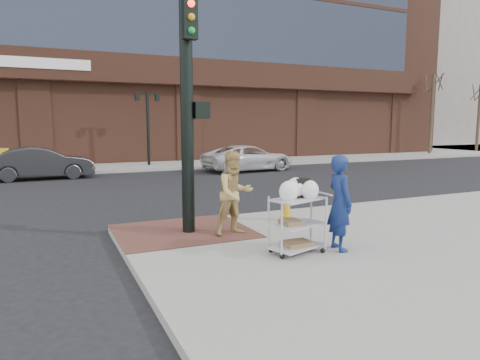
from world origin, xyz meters
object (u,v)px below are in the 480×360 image
sedan_dark (42,163)px  minivan_white (248,158)px  pedestrian_tan (235,193)px  lamp_post (148,120)px  utility_cart (297,220)px  traffic_signal_pole (188,104)px  woman_blue (340,203)px  fire_hydrant (286,202)px

sedan_dark → minivan_white: 9.74m
pedestrian_tan → sedan_dark: pedestrian_tan is taller
lamp_post → utility_cart: lamp_post is taller
lamp_post → pedestrian_tan: (-1.70, -15.80, -1.61)m
minivan_white → traffic_signal_pole: bearing=142.8°
utility_cart → woman_blue: bearing=-10.7°
lamp_post → woman_blue: size_ratio=2.31×
woman_blue → minivan_white: bearing=-11.1°
lamp_post → sedan_dark: lamp_post is taller
traffic_signal_pole → woman_blue: traffic_signal_pole is taller
lamp_post → minivan_white: 6.07m
traffic_signal_pole → minivan_white: (6.79, 11.42, -2.16)m
pedestrian_tan → minivan_white: bearing=55.5°
lamp_post → sedan_dark: (-5.40, -3.10, -1.91)m
fire_hydrant → sedan_dark: bearing=114.0°
lamp_post → fire_hydrant: (-0.07, -15.10, -2.02)m
lamp_post → sedan_dark: bearing=-150.1°
lamp_post → traffic_signal_pole: bearing=-99.2°
pedestrian_tan → woman_blue: bearing=-61.7°
woman_blue → fire_hydrant: size_ratio=1.98×
woman_blue → fire_hydrant: woman_blue is taller
traffic_signal_pole → sedan_dark: size_ratio=1.16×
traffic_signal_pole → utility_cart: bearing=-59.8°
sedan_dark → minivan_white: bearing=-96.4°
traffic_signal_pole → pedestrian_tan: bearing=-36.1°
sedan_dark → utility_cart: (4.20, -14.31, 0.04)m
woman_blue → utility_cart: 0.85m
sedan_dark → minivan_white: sedan_dark is taller
traffic_signal_pole → fire_hydrant: (2.41, 0.13, -2.24)m
minivan_white → fire_hydrant: (-4.38, -11.29, -0.07)m
woman_blue → minivan_white: size_ratio=0.36×
fire_hydrant → woman_blue: bearing=-97.8°
sedan_dark → utility_cart: 14.91m
traffic_signal_pole → pedestrian_tan: traffic_signal_pole is taller
woman_blue → pedestrian_tan: 2.19m
utility_cart → fire_hydrant: utility_cart is taller
minivan_white → lamp_post: bearing=42.1°
traffic_signal_pole → utility_cart: size_ratio=3.77×
sedan_dark → minivan_white: (9.71, -0.70, -0.04)m
sedan_dark → minivan_white: size_ratio=0.90×
utility_cart → fire_hydrant: bearing=63.9°
traffic_signal_pole → woman_blue: (2.07, -2.34, -1.82)m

